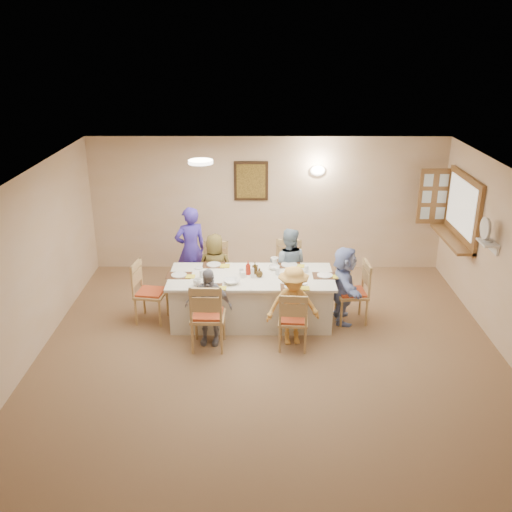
{
  "coord_description": "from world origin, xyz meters",
  "views": [
    {
      "loc": [
        -0.16,
        -6.64,
        4.21
      ],
      "look_at": [
        -0.2,
        1.4,
        1.05
      ],
      "focal_mm": 40.0,
      "sensor_mm": 36.0,
      "label": 1
    }
  ],
  "objects_px": {
    "chair_front_right": "(293,319)",
    "diner_front_left": "(209,306)",
    "dining_table": "(251,298)",
    "diner_back_left": "(215,269)",
    "chair_front_left": "(208,314)",
    "chair_left_end": "(151,292)",
    "chair_back_left": "(216,272)",
    "caregiver": "(191,249)",
    "condiment_ketchup": "(248,268)",
    "diner_front_right": "(293,306)",
    "diner_back_right": "(288,266)",
    "desk_fan": "(487,233)",
    "diner_right_end": "(344,285)",
    "chair_back_right": "(288,271)",
    "serving_hatch": "(463,209)",
    "chair_right_end": "(352,292)"
  },
  "relations": [
    {
      "from": "serving_hatch",
      "to": "chair_front_left",
      "type": "bearing_deg",
      "value": -155.2
    },
    {
      "from": "chair_back_left",
      "to": "chair_back_right",
      "type": "bearing_deg",
      "value": -1.73
    },
    {
      "from": "serving_hatch",
      "to": "caregiver",
      "type": "height_order",
      "value": "serving_hatch"
    },
    {
      "from": "desk_fan",
      "to": "diner_right_end",
      "type": "xyz_separation_m",
      "value": [
        -1.95,
        0.26,
        -0.94
      ]
    },
    {
      "from": "diner_back_right",
      "to": "condiment_ketchup",
      "type": "distance_m",
      "value": 0.93
    },
    {
      "from": "chair_front_left",
      "to": "diner_front_left",
      "type": "bearing_deg",
      "value": -88.75
    },
    {
      "from": "chair_front_left",
      "to": "diner_back_right",
      "type": "distance_m",
      "value": 1.91
    },
    {
      "from": "chair_front_right",
      "to": "diner_front_left",
      "type": "height_order",
      "value": "diner_front_left"
    },
    {
      "from": "diner_back_right",
      "to": "chair_front_left",
      "type": "bearing_deg",
      "value": 59.73
    },
    {
      "from": "dining_table",
      "to": "chair_front_left",
      "type": "height_order",
      "value": "chair_front_left"
    },
    {
      "from": "diner_front_right",
      "to": "diner_back_left",
      "type": "bearing_deg",
      "value": 123.7
    },
    {
      "from": "desk_fan",
      "to": "condiment_ketchup",
      "type": "height_order",
      "value": "desk_fan"
    },
    {
      "from": "chair_front_right",
      "to": "caregiver",
      "type": "relative_size",
      "value": 0.6
    },
    {
      "from": "dining_table",
      "to": "diner_back_left",
      "type": "bearing_deg",
      "value": 131.42
    },
    {
      "from": "chair_back_right",
      "to": "diner_back_left",
      "type": "height_order",
      "value": "diner_back_left"
    },
    {
      "from": "chair_back_left",
      "to": "chair_left_end",
      "type": "height_order",
      "value": "chair_left_end"
    },
    {
      "from": "desk_fan",
      "to": "diner_back_left",
      "type": "bearing_deg",
      "value": 166.64
    },
    {
      "from": "chair_front_left",
      "to": "chair_left_end",
      "type": "xyz_separation_m",
      "value": [
        -0.95,
        0.8,
        -0.03
      ]
    },
    {
      "from": "chair_right_end",
      "to": "diner_back_right",
      "type": "relative_size",
      "value": 0.76
    },
    {
      "from": "chair_back_left",
      "to": "diner_right_end",
      "type": "relative_size",
      "value": 0.78
    },
    {
      "from": "serving_hatch",
      "to": "chair_back_right",
      "type": "bearing_deg",
      "value": -174.33
    },
    {
      "from": "diner_front_left",
      "to": "chair_back_right",
      "type": "bearing_deg",
      "value": 56.61
    },
    {
      "from": "desk_fan",
      "to": "diner_front_left",
      "type": "distance_m",
      "value": 4.11
    },
    {
      "from": "diner_back_left",
      "to": "chair_back_right",
      "type": "bearing_deg",
      "value": -172.31
    },
    {
      "from": "diner_front_right",
      "to": "chair_left_end",
      "type": "bearing_deg",
      "value": 154.73
    },
    {
      "from": "chair_front_right",
      "to": "diner_right_end",
      "type": "distance_m",
      "value": 1.16
    },
    {
      "from": "diner_front_left",
      "to": "condiment_ketchup",
      "type": "height_order",
      "value": "diner_front_left"
    },
    {
      "from": "chair_right_end",
      "to": "diner_right_end",
      "type": "relative_size",
      "value": 0.8
    },
    {
      "from": "chair_back_left",
      "to": "diner_back_left",
      "type": "xyz_separation_m",
      "value": [
        0.0,
        -0.12,
        0.11
      ]
    },
    {
      "from": "desk_fan",
      "to": "chair_right_end",
      "type": "relative_size",
      "value": 0.31
    },
    {
      "from": "chair_back_left",
      "to": "diner_front_left",
      "type": "relative_size",
      "value": 0.83
    },
    {
      "from": "dining_table",
      "to": "diner_back_left",
      "type": "relative_size",
      "value": 2.12
    },
    {
      "from": "desk_fan",
      "to": "condiment_ketchup",
      "type": "bearing_deg",
      "value": 174.71
    },
    {
      "from": "chair_back_right",
      "to": "desk_fan",
      "type": "bearing_deg",
      "value": -15.92
    },
    {
      "from": "chair_front_right",
      "to": "chair_right_end",
      "type": "bearing_deg",
      "value": -135.34
    },
    {
      "from": "chair_front_left",
      "to": "chair_left_end",
      "type": "height_order",
      "value": "chair_front_left"
    },
    {
      "from": "caregiver",
      "to": "condiment_ketchup",
      "type": "bearing_deg",
      "value": 108.57
    },
    {
      "from": "desk_fan",
      "to": "chair_back_left",
      "type": "relative_size",
      "value": 0.31
    },
    {
      "from": "chair_left_end",
      "to": "diner_back_left",
      "type": "bearing_deg",
      "value": -45.84
    },
    {
      "from": "diner_back_right",
      "to": "desk_fan",
      "type": "bearing_deg",
      "value": 169.97
    },
    {
      "from": "chair_back_left",
      "to": "condiment_ketchup",
      "type": "height_order",
      "value": "condiment_ketchup"
    },
    {
      "from": "chair_left_end",
      "to": "diner_back_right",
      "type": "height_order",
      "value": "diner_back_right"
    },
    {
      "from": "diner_back_left",
      "to": "diner_front_right",
      "type": "height_order",
      "value": "diner_front_right"
    },
    {
      "from": "chair_front_right",
      "to": "diner_front_right",
      "type": "distance_m",
      "value": 0.19
    },
    {
      "from": "dining_table",
      "to": "diner_back_right",
      "type": "distance_m",
      "value": 0.94
    },
    {
      "from": "chair_back_right",
      "to": "serving_hatch",
      "type": "bearing_deg",
      "value": 10.74
    },
    {
      "from": "diner_back_left",
      "to": "diner_front_left",
      "type": "bearing_deg",
      "value": 91.97
    },
    {
      "from": "serving_hatch",
      "to": "chair_right_end",
      "type": "bearing_deg",
      "value": -150.66
    },
    {
      "from": "diner_front_left",
      "to": "chair_front_left",
      "type": "bearing_deg",
      "value": -84.36
    },
    {
      "from": "serving_hatch",
      "to": "desk_fan",
      "type": "xyz_separation_m",
      "value": [
        -0.11,
        -1.35,
        0.05
      ]
    }
  ]
}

